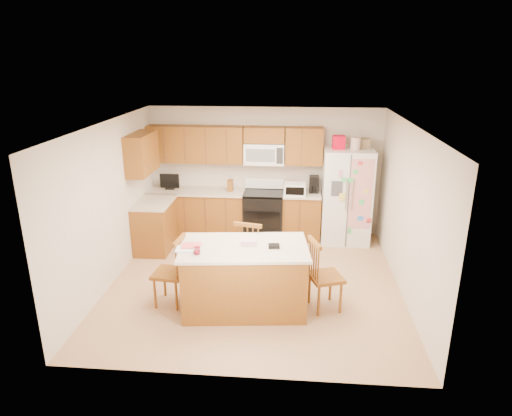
# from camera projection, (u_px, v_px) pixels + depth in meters

# --- Properties ---
(ground) EXTENTS (4.50, 4.50, 0.00)m
(ground) POSITION_uv_depth(u_px,v_px,m) (255.00, 282.00, 7.26)
(ground) COLOR #A57859
(ground) RESTS_ON ground
(room_shell) EXTENTS (4.60, 4.60, 2.52)m
(room_shell) POSITION_uv_depth(u_px,v_px,m) (255.00, 196.00, 6.80)
(room_shell) COLOR beige
(room_shell) RESTS_ON ground
(cabinetry) EXTENTS (3.36, 1.56, 2.15)m
(cabinetry) POSITION_uv_depth(u_px,v_px,m) (212.00, 193.00, 8.74)
(cabinetry) COLOR brown
(cabinetry) RESTS_ON ground
(stove) EXTENTS (0.76, 0.65, 1.13)m
(stove) POSITION_uv_depth(u_px,v_px,m) (264.00, 214.00, 8.93)
(stove) COLOR black
(stove) RESTS_ON ground
(refrigerator) EXTENTS (0.90, 0.79, 2.04)m
(refrigerator) POSITION_uv_depth(u_px,v_px,m) (346.00, 195.00, 8.60)
(refrigerator) COLOR white
(refrigerator) RESTS_ON ground
(island) EXTENTS (1.84, 1.19, 1.05)m
(island) POSITION_uv_depth(u_px,v_px,m) (244.00, 277.00, 6.38)
(island) COLOR brown
(island) RESTS_ON ground
(windsor_chair_left) EXTENTS (0.47, 0.49, 1.04)m
(windsor_chair_left) POSITION_uv_depth(u_px,v_px,m) (171.00, 273.00, 6.50)
(windsor_chair_left) COLOR brown
(windsor_chair_left) RESTS_ON ground
(windsor_chair_back) EXTENTS (0.55, 0.53, 1.08)m
(windsor_chair_back) POSITION_uv_depth(u_px,v_px,m) (251.00, 254.00, 7.06)
(windsor_chair_back) COLOR brown
(windsor_chair_back) RESTS_ON ground
(windsor_chair_right) EXTENTS (0.56, 0.57, 1.06)m
(windsor_chair_right) POSITION_uv_depth(u_px,v_px,m) (324.00, 276.00, 6.37)
(windsor_chair_right) COLOR brown
(windsor_chair_right) RESTS_ON ground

